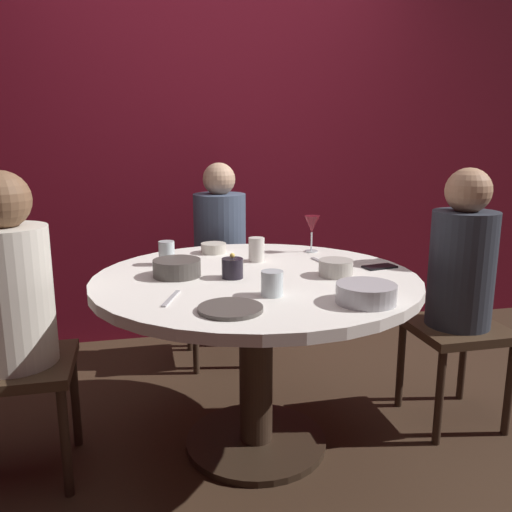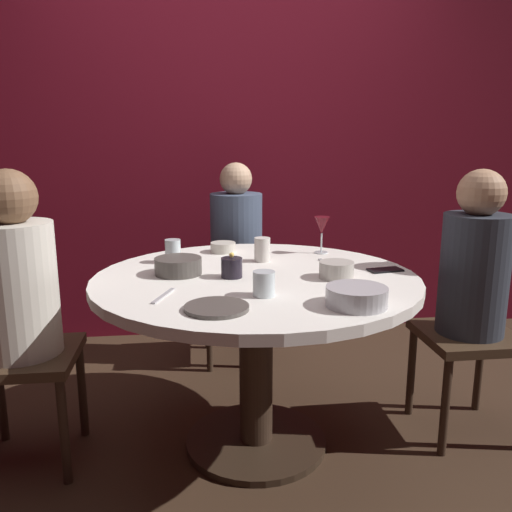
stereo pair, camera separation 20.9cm
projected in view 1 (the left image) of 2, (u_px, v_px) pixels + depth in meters
ground_plane at (256, 444)px, 2.28m from camera, size 8.00×8.00×0.00m
back_wall at (206, 137)px, 3.35m from camera, size 6.00×0.10×2.60m
dining_table at (256, 313)px, 2.15m from camera, size 1.30×1.30×0.75m
seated_diner_left at (11, 295)px, 1.92m from camera, size 0.40×0.40×1.18m
seated_diner_back at (220, 242)px, 3.00m from camera, size 0.40×0.40×1.16m
seated_diner_right at (461, 270)px, 2.32m from camera, size 0.40×0.40×1.17m
candle_holder at (232, 268)px, 2.07m from camera, size 0.08×0.08×0.10m
wine_glass at (312, 226)px, 2.52m from camera, size 0.08×0.08×0.18m
dinner_plate at (230, 309)px, 1.68m from camera, size 0.21×0.21×0.01m
cell_phone at (380, 267)px, 2.24m from camera, size 0.15×0.09×0.01m
bowl_serving_large at (366, 293)px, 1.75m from camera, size 0.20×0.20×0.07m
bowl_salad_center at (336, 268)px, 2.10m from camera, size 0.14×0.14×0.07m
bowl_small_white at (177, 268)px, 2.09m from camera, size 0.19×0.19×0.07m
bowl_sauce_side at (214, 248)px, 2.52m from camera, size 0.12×0.12×0.05m
cup_near_candle at (257, 250)px, 2.34m from camera, size 0.07×0.07×0.11m
cup_by_left_diner at (167, 253)px, 2.28m from camera, size 0.07×0.07×0.10m
cup_by_right_diner at (272, 283)px, 1.83m from camera, size 0.08×0.08×0.09m
fork_near_plate at (321, 262)px, 2.33m from camera, size 0.04×0.18×0.01m
knife_near_plate at (171, 298)px, 1.80m from camera, size 0.08×0.17×0.01m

